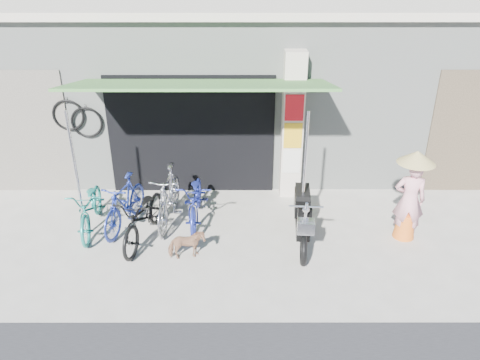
{
  "coord_description": "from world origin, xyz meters",
  "views": [
    {
      "loc": [
        -0.21,
        -6.47,
        4.62
      ],
      "look_at": [
        -0.2,
        1.0,
        1.0
      ],
      "focal_mm": 35.0,
      "sensor_mm": 36.0,
      "label": 1
    }
  ],
  "objects_px": {
    "bike_blue": "(125,203)",
    "bike_black": "(144,217)",
    "bike_silver": "(169,196)",
    "nun": "(410,196)",
    "street_dog": "(187,245)",
    "moped": "(302,216)",
    "bike_teal": "(91,207)",
    "bike_navy": "(196,199)"
  },
  "relations": [
    {
      "from": "bike_blue",
      "to": "bike_black",
      "type": "xyz_separation_m",
      "value": [
        0.44,
        -0.45,
        -0.02
      ]
    },
    {
      "from": "bike_blue",
      "to": "bike_silver",
      "type": "height_order",
      "value": "bike_silver"
    },
    {
      "from": "bike_blue",
      "to": "nun",
      "type": "distance_m",
      "value": 5.1
    },
    {
      "from": "bike_blue",
      "to": "street_dog",
      "type": "bearing_deg",
      "value": -26.07
    },
    {
      "from": "bike_black",
      "to": "moped",
      "type": "bearing_deg",
      "value": 10.34
    },
    {
      "from": "street_dog",
      "to": "bike_black",
      "type": "bearing_deg",
      "value": 39.96
    },
    {
      "from": "bike_black",
      "to": "street_dog",
      "type": "bearing_deg",
      "value": -25.24
    },
    {
      "from": "bike_teal",
      "to": "bike_silver",
      "type": "bearing_deg",
      "value": 4.41
    },
    {
      "from": "bike_black",
      "to": "bike_silver",
      "type": "height_order",
      "value": "bike_silver"
    },
    {
      "from": "bike_black",
      "to": "street_dog",
      "type": "distance_m",
      "value": 1.0
    },
    {
      "from": "bike_navy",
      "to": "street_dog",
      "type": "relative_size",
      "value": 2.88
    },
    {
      "from": "bike_silver",
      "to": "bike_navy",
      "type": "height_order",
      "value": "bike_silver"
    },
    {
      "from": "bike_silver",
      "to": "street_dog",
      "type": "height_order",
      "value": "bike_silver"
    },
    {
      "from": "bike_teal",
      "to": "moped",
      "type": "relative_size",
      "value": 0.91
    },
    {
      "from": "bike_blue",
      "to": "bike_black",
      "type": "distance_m",
      "value": 0.63
    },
    {
      "from": "moped",
      "to": "nun",
      "type": "relative_size",
      "value": 1.13
    },
    {
      "from": "bike_teal",
      "to": "bike_blue",
      "type": "distance_m",
      "value": 0.61
    },
    {
      "from": "bike_blue",
      "to": "street_dog",
      "type": "height_order",
      "value": "bike_blue"
    },
    {
      "from": "bike_teal",
      "to": "bike_black",
      "type": "height_order",
      "value": "bike_black"
    },
    {
      "from": "bike_silver",
      "to": "moped",
      "type": "height_order",
      "value": "bike_silver"
    },
    {
      "from": "bike_teal",
      "to": "bike_blue",
      "type": "xyz_separation_m",
      "value": [
        0.6,
        0.07,
        0.04
      ]
    },
    {
      "from": "bike_navy",
      "to": "moped",
      "type": "height_order",
      "value": "moped"
    },
    {
      "from": "moped",
      "to": "bike_silver",
      "type": "bearing_deg",
      "value": 169.96
    },
    {
      "from": "bike_navy",
      "to": "nun",
      "type": "height_order",
      "value": "nun"
    },
    {
      "from": "bike_teal",
      "to": "bike_navy",
      "type": "distance_m",
      "value": 1.92
    },
    {
      "from": "bike_navy",
      "to": "nun",
      "type": "bearing_deg",
      "value": -8.63
    },
    {
      "from": "bike_black",
      "to": "bike_navy",
      "type": "distance_m",
      "value": 1.08
    },
    {
      "from": "nun",
      "to": "bike_teal",
      "type": "bearing_deg",
      "value": 7.38
    },
    {
      "from": "bike_black",
      "to": "bike_navy",
      "type": "xyz_separation_m",
      "value": [
        0.86,
        0.65,
        -0.01
      ]
    },
    {
      "from": "bike_teal",
      "to": "bike_black",
      "type": "xyz_separation_m",
      "value": [
        1.04,
        -0.38,
        0.02
      ]
    },
    {
      "from": "bike_teal",
      "to": "bike_navy",
      "type": "relative_size",
      "value": 0.98
    },
    {
      "from": "bike_silver",
      "to": "moped",
      "type": "bearing_deg",
      "value": -10.18
    },
    {
      "from": "bike_black",
      "to": "bike_silver",
      "type": "xyz_separation_m",
      "value": [
        0.35,
        0.63,
        0.07
      ]
    },
    {
      "from": "bike_black",
      "to": "bike_silver",
      "type": "relative_size",
      "value": 1.0
    },
    {
      "from": "bike_teal",
      "to": "moped",
      "type": "distance_m",
      "value": 3.83
    },
    {
      "from": "bike_black",
      "to": "nun",
      "type": "height_order",
      "value": "nun"
    },
    {
      "from": "nun",
      "to": "street_dog",
      "type": "bearing_deg",
      "value": 20.05
    },
    {
      "from": "bike_silver",
      "to": "street_dog",
      "type": "xyz_separation_m",
      "value": [
        0.44,
        -1.2,
        -0.28
      ]
    },
    {
      "from": "bike_blue",
      "to": "bike_black",
      "type": "bearing_deg",
      "value": -32.22
    },
    {
      "from": "bike_teal",
      "to": "bike_navy",
      "type": "height_order",
      "value": "bike_navy"
    },
    {
      "from": "bike_teal",
      "to": "moped",
      "type": "xyz_separation_m",
      "value": [
        3.81,
        -0.39,
        0.04
      ]
    },
    {
      "from": "moped",
      "to": "bike_navy",
      "type": "bearing_deg",
      "value": 165.62
    }
  ]
}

